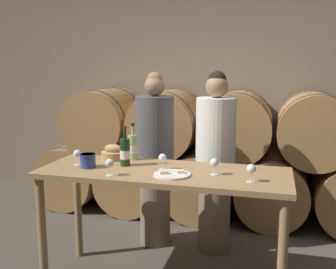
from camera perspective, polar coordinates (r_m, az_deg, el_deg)
name	(u,v)px	position (r m, az deg, el deg)	size (l,w,h in m)	color
stone_wall_back	(211,76)	(5.03, 6.27, 8.51)	(10.00, 0.12, 3.20)	#7F705B
barrel_stack	(202,157)	(4.57, 4.91, -3.21)	(3.96, 0.92, 1.45)	#9E7042
tasting_table	(163,186)	(3.00, -0.70, -7.51)	(1.88, 0.69, 0.94)	#99754C
person_left	(155,159)	(3.75, -1.91, -3.59)	(0.36, 0.36, 1.66)	#756651
person_right	(215,162)	(3.63, 6.88, -4.01)	(0.36, 0.36, 1.67)	#756651
wine_bottle_red	(125,152)	(3.09, -6.25, -2.54)	(0.08, 0.08, 0.31)	#193819
wine_bottle_white	(133,147)	(3.28, -5.11, -1.85)	(0.08, 0.08, 0.31)	#ADBC7F
blue_crock	(88,160)	(3.09, -11.55, -3.65)	(0.13, 0.13, 0.11)	navy
bread_basket	(113,154)	(3.33, -7.97, -2.76)	(0.20, 0.20, 0.13)	tan
cheese_plate	(172,174)	(2.82, 0.59, -5.79)	(0.27, 0.27, 0.04)	white
wine_glass_far_left	(77,154)	(3.18, -13.04, -2.83)	(0.06, 0.06, 0.12)	white
wine_glass_left	(109,164)	(2.83, -8.49, -4.25)	(0.06, 0.06, 0.12)	white
wine_glass_center	(162,158)	(2.96, -0.80, -3.50)	(0.06, 0.06, 0.12)	white
wine_glass_right	(214,163)	(2.84, 6.75, -4.16)	(0.06, 0.06, 0.12)	white
wine_glass_far_right	(251,170)	(2.71, 12.01, -5.00)	(0.06, 0.06, 0.12)	white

